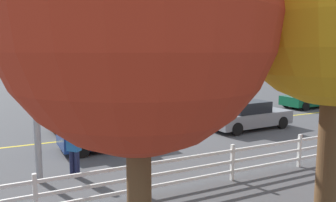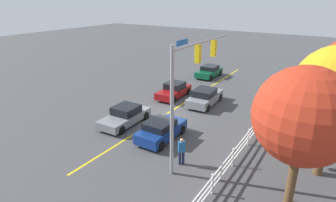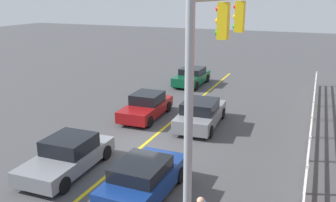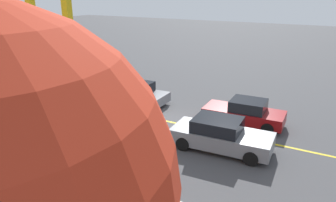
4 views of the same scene
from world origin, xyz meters
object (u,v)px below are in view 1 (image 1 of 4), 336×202
at_px(car_1, 97,117).
at_px(pedestrian, 74,148).
at_px(car_3, 213,107).
at_px(tree_1, 137,17).
at_px(car_2, 248,115).
at_px(car_4, 108,132).
at_px(car_0, 310,98).

xyz_separation_m(car_1, pedestrian, (2.51, 6.44, 0.27)).
bearing_deg(car_3, tree_1, 49.35).
relative_size(car_2, car_4, 1.17).
relative_size(car_0, pedestrian, 2.48).
height_order(car_0, tree_1, tree_1).
xyz_separation_m(car_3, pedestrian, (9.73, 6.43, 0.26)).
height_order(car_1, pedestrian, pedestrian).
bearing_deg(pedestrian, car_0, -21.07).
bearing_deg(tree_1, pedestrian, -91.47).
xyz_separation_m(car_0, car_4, (16.29, 3.86, 0.02)).
height_order(car_1, car_3, car_3).
bearing_deg(car_2, car_0, 19.23).
relative_size(car_2, car_3, 1.07).
bearing_deg(tree_1, car_2, -137.27).
bearing_deg(car_3, pedestrian, 31.46).
distance_m(car_3, car_4, 8.61).
distance_m(car_1, car_2, 7.84).
bearing_deg(car_0, tree_1, 34.49).
height_order(car_0, pedestrian, pedestrian).
bearing_deg(car_0, pedestrian, 20.11).
relative_size(car_1, car_4, 1.12).
bearing_deg(car_3, car_4, 23.43).
xyz_separation_m(car_0, car_1, (15.73, 0.15, -0.01)).
bearing_deg(car_2, car_4, 179.48).
relative_size(car_3, tree_1, 0.65).
height_order(car_2, car_3, car_2).
relative_size(car_1, pedestrian, 2.63).
relative_size(car_0, car_4, 1.05).
distance_m(car_0, pedestrian, 19.40).
relative_size(car_0, car_1, 0.94).
bearing_deg(car_4, pedestrian, -125.29).
relative_size(car_0, car_2, 0.90).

